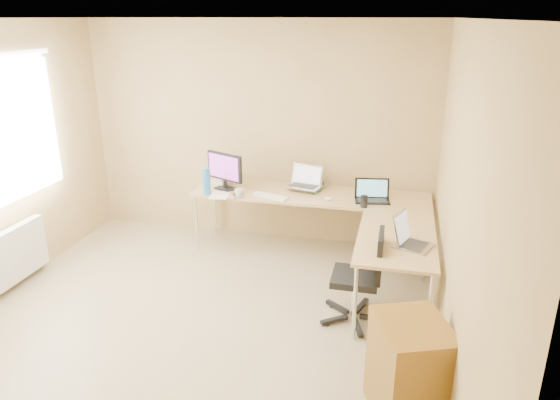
% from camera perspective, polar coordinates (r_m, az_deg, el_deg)
% --- Properties ---
extents(floor, '(4.50, 4.50, 0.00)m').
position_cam_1_polar(floor, '(4.72, -9.98, -14.30)').
color(floor, tan).
rests_on(floor, ground).
extents(ceiling, '(4.50, 4.50, 0.00)m').
position_cam_1_polar(ceiling, '(3.92, -12.33, 19.08)').
color(ceiling, white).
rests_on(ceiling, ground).
extents(wall_back, '(4.50, 0.00, 4.50)m').
position_cam_1_polar(wall_back, '(6.18, -2.49, 7.41)').
color(wall_back, tan).
rests_on(wall_back, ground).
extents(wall_right, '(0.00, 4.50, 4.50)m').
position_cam_1_polar(wall_right, '(3.81, 19.15, -1.61)').
color(wall_right, tan).
rests_on(wall_right, ground).
extents(desk_main, '(2.65, 0.70, 0.73)m').
position_cam_1_polar(desk_main, '(5.93, 3.35, -2.62)').
color(desk_main, tan).
rests_on(desk_main, ground).
extents(desk_return, '(0.70, 1.30, 0.73)m').
position_cam_1_polar(desk_return, '(4.94, 12.50, -7.86)').
color(desk_return, tan).
rests_on(desk_return, ground).
extents(monitor, '(0.52, 0.36, 0.43)m').
position_cam_1_polar(monitor, '(5.91, -6.14, 3.20)').
color(monitor, black).
rests_on(monitor, desk_main).
extents(book_stack, '(0.23, 0.29, 0.05)m').
position_cam_1_polar(book_stack, '(5.97, 3.68, 1.51)').
color(book_stack, '#1D6B5B').
rests_on(book_stack, desk_main).
extents(laptop_center, '(0.43, 0.37, 0.24)m').
position_cam_1_polar(laptop_center, '(5.83, 2.68, 2.56)').
color(laptop_center, silver).
rests_on(laptop_center, desk_main).
extents(laptop_black, '(0.41, 0.33, 0.23)m').
position_cam_1_polar(laptop_black, '(5.60, 10.25, 1.00)').
color(laptop_black, black).
rests_on(laptop_black, desk_main).
extents(keyboard, '(0.43, 0.24, 0.02)m').
position_cam_1_polar(keyboard, '(5.68, -1.12, 0.43)').
color(keyboard, white).
rests_on(keyboard, desk_main).
extents(mouse, '(0.09, 0.06, 0.03)m').
position_cam_1_polar(mouse, '(5.61, 5.33, 0.16)').
color(mouse, white).
rests_on(mouse, desk_main).
extents(mug, '(0.12, 0.12, 0.09)m').
position_cam_1_polar(mug, '(5.68, -4.56, 0.78)').
color(mug, silver).
rests_on(mug, desk_main).
extents(cd_stack, '(0.17, 0.17, 0.03)m').
position_cam_1_polar(cd_stack, '(5.69, -4.58, 0.50)').
color(cd_stack, '#B6B6CA').
rests_on(cd_stack, desk_main).
extents(water_bottle, '(0.11, 0.11, 0.31)m').
position_cam_1_polar(water_bottle, '(5.77, -8.16, 2.07)').
color(water_bottle, '#307BC2').
rests_on(water_bottle, desk_main).
extents(papers, '(0.22, 0.30, 0.01)m').
position_cam_1_polar(papers, '(5.77, -6.69, 0.54)').
color(papers, white).
rests_on(papers, desk_main).
extents(white_box, '(0.28, 0.25, 0.09)m').
position_cam_1_polar(white_box, '(6.18, -6.72, 2.23)').
color(white_box, beige).
rests_on(white_box, desk_main).
extents(desk_fan, '(0.23, 0.23, 0.25)m').
position_cam_1_polar(desk_fan, '(6.18, -5.14, 3.11)').
color(desk_fan, silver).
rests_on(desk_fan, desk_main).
extents(black_cup, '(0.09, 0.09, 0.13)m').
position_cam_1_polar(black_cup, '(5.43, 9.30, -0.16)').
color(black_cup, black).
rests_on(black_cup, desk_main).
extents(laptop_return, '(0.43, 0.39, 0.23)m').
position_cam_1_polar(laptop_return, '(4.58, 14.67, -3.68)').
color(laptop_return, '#AFAEBF').
rests_on(laptop_return, desk_return).
extents(office_chair, '(0.53, 0.53, 0.88)m').
position_cam_1_polar(office_chair, '(4.63, 8.37, -7.68)').
color(office_chair, black).
rests_on(office_chair, ground).
extents(cabinet, '(0.61, 0.67, 0.76)m').
position_cam_1_polar(cabinet, '(3.74, 14.20, -18.12)').
color(cabinet, '#965C34').
rests_on(cabinet, ground).
extents(radiator, '(0.09, 0.80, 0.55)m').
position_cam_1_polar(radiator, '(5.87, -27.22, -5.32)').
color(radiator, white).
rests_on(radiator, ground).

